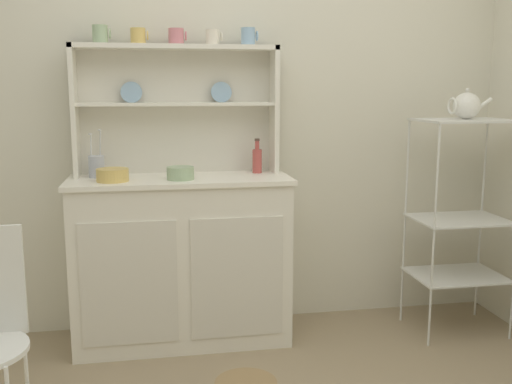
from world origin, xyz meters
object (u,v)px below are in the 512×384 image
object	(u,v)px
bowl_mixing_large	(113,175)
hutch_cabinet	(182,258)
cup_sage_0	(100,34)
jam_bottle	(257,160)
bakers_rack	(461,204)
porcelain_teapot	(466,106)
hutch_shelf_unit	(177,99)
utensil_jar	(96,166)

from	to	relation	value
bowl_mixing_large	hutch_cabinet	bearing A→B (deg)	12.58
hutch_cabinet	cup_sage_0	xyz separation A→B (m)	(-0.37, 0.12, 1.14)
cup_sage_0	jam_bottle	bearing A→B (deg)	-2.62
bakers_rack	porcelain_teapot	distance (m)	0.52
porcelain_teapot	bowl_mixing_large	bearing A→B (deg)	177.99
hutch_shelf_unit	cup_sage_0	xyz separation A→B (m)	(-0.37, -0.04, 0.32)
cup_sage_0	utensil_jar	distance (m)	0.66
bakers_rack	bowl_mixing_large	xyz separation A→B (m)	(-1.81, 0.06, 0.19)
hutch_shelf_unit	bakers_rack	xyz separation A→B (m)	(1.48, -0.30, -0.55)
hutch_cabinet	bakers_rack	bearing A→B (deg)	-5.27
bakers_rack	cup_sage_0	distance (m)	2.07
bowl_mixing_large	jam_bottle	world-z (taller)	jam_bottle
bowl_mixing_large	jam_bottle	size ratio (longest dim) A/B	0.85
hutch_shelf_unit	hutch_cabinet	bearing A→B (deg)	-90.00
utensil_jar	porcelain_teapot	world-z (taller)	porcelain_teapot
bowl_mixing_large	jam_bottle	xyz separation A→B (m)	(0.74, 0.16, 0.04)
jam_bottle	porcelain_teapot	world-z (taller)	porcelain_teapot
hutch_cabinet	porcelain_teapot	bearing A→B (deg)	-5.27
bakers_rack	porcelain_teapot	bearing A→B (deg)	180.00
hutch_shelf_unit	bakers_rack	world-z (taller)	hutch_shelf_unit
cup_sage_0	jam_bottle	distance (m)	1.01
hutch_shelf_unit	utensil_jar	world-z (taller)	hutch_shelf_unit
hutch_shelf_unit	bakers_rack	bearing A→B (deg)	-11.45
hutch_cabinet	cup_sage_0	world-z (taller)	cup_sage_0
bowl_mixing_large	utensil_jar	bearing A→B (deg)	120.04
hutch_cabinet	hutch_shelf_unit	world-z (taller)	hutch_shelf_unit
cup_sage_0	hutch_shelf_unit	bearing A→B (deg)	6.41
bakers_rack	bowl_mixing_large	size ratio (longest dim) A/B	7.44
utensil_jar	porcelain_teapot	size ratio (longest dim) A/B	1.06
hutch_cabinet	hutch_shelf_unit	bearing A→B (deg)	90.00
hutch_cabinet	bowl_mixing_large	world-z (taller)	bowl_mixing_large
hutch_cabinet	bowl_mixing_large	xyz separation A→B (m)	(-0.33, -0.07, 0.46)
hutch_shelf_unit	utensil_jar	bearing A→B (deg)	-168.35
porcelain_teapot	cup_sage_0	bearing A→B (deg)	172.04
jam_bottle	utensil_jar	distance (m)	0.83
bakers_rack	utensil_jar	distance (m)	1.93
hutch_shelf_unit	jam_bottle	bearing A→B (deg)	-10.57
jam_bottle	utensil_jar	xyz separation A→B (m)	(-0.83, -0.01, -0.01)
hutch_cabinet	jam_bottle	distance (m)	0.65
hutch_cabinet	cup_sage_0	size ratio (longest dim) A/B	12.47
cup_sage_0	hutch_cabinet	bearing A→B (deg)	-18.28
bowl_mixing_large	utensil_jar	size ratio (longest dim) A/B	0.64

